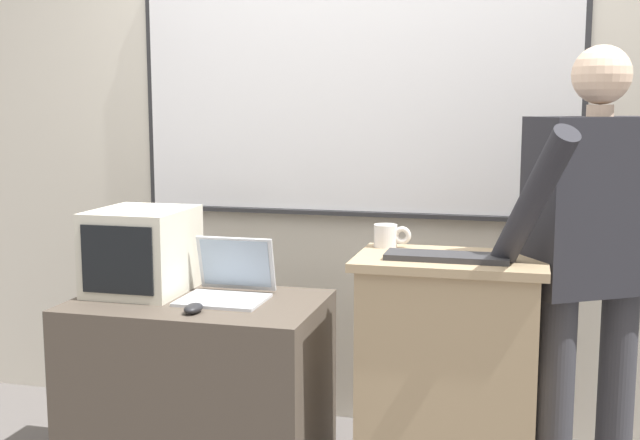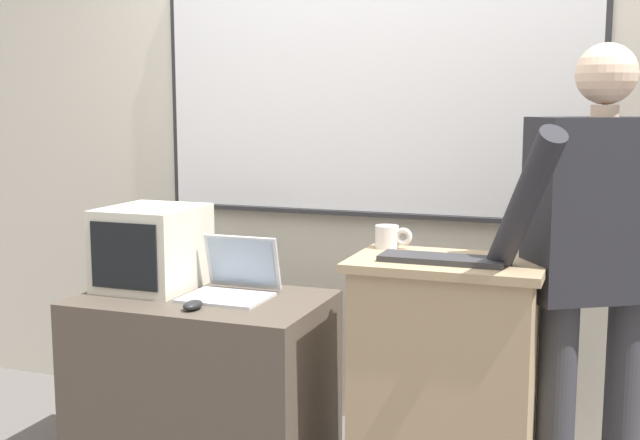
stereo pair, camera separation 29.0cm
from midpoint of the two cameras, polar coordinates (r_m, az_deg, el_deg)
back_wall at (r=3.65m, az=6.89°, el=8.30°), size 6.40×0.17×2.95m
lectern_podium at (r=2.90m, az=11.77°, el=-11.95°), size 0.65×0.42×0.95m
side_desk at (r=3.20m, az=-5.64°, el=-11.90°), size 0.94×0.60×0.74m
person_presenter at (r=2.89m, az=21.89°, el=-2.26°), size 0.63×0.73×1.67m
laptop at (r=3.11m, az=-3.45°, el=-4.21°), size 0.31×0.30×0.22m
wireless_keyboard at (r=2.72m, az=11.72°, el=-2.77°), size 0.42×0.14×0.02m
computer_mouse_by_laptop at (r=2.91m, az=-6.21°, el=-6.07°), size 0.06×0.10×0.03m
crt_monitor at (r=3.25m, az=-9.37°, el=-1.96°), size 0.35×0.41×0.33m
coffee_mug at (r=2.95m, az=7.73°, el=-1.21°), size 0.14×0.09×0.08m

